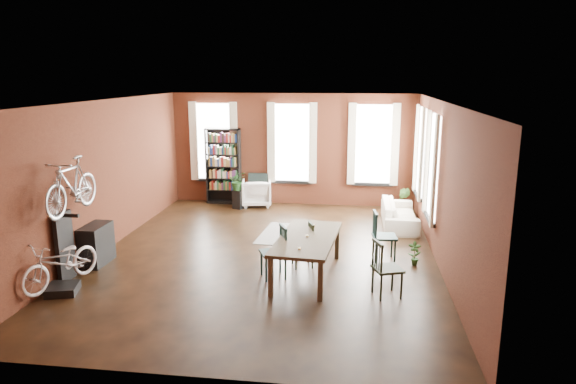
% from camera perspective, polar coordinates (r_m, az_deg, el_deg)
% --- Properties ---
extents(room, '(9.00, 9.04, 3.22)m').
position_cam_1_polar(room, '(10.91, -0.73, 4.61)').
color(room, black).
rests_on(room, ground).
extents(dining_table, '(1.23, 2.33, 0.77)m').
position_cam_1_polar(dining_table, '(9.70, 2.12, -7.18)').
color(dining_table, '#493E2C').
rests_on(dining_table, ground).
extents(dining_chair_a, '(0.60, 0.60, 0.98)m').
position_cam_1_polar(dining_chair_a, '(9.59, -1.65, -6.73)').
color(dining_chair_a, '#1C3D3C').
rests_on(dining_chair_a, ground).
extents(dining_chair_b, '(0.52, 0.52, 0.88)m').
position_cam_1_polar(dining_chair_b, '(10.15, 1.60, -5.92)').
color(dining_chair_b, black).
rests_on(dining_chair_b, ground).
extents(dining_chair_c, '(0.59, 0.59, 0.99)m').
position_cam_1_polar(dining_chair_c, '(8.98, 10.99, -8.35)').
color(dining_chair_c, black).
rests_on(dining_chair_c, ground).
extents(dining_chair_d, '(0.51, 0.51, 1.02)m').
position_cam_1_polar(dining_chair_d, '(10.62, 10.66, -4.87)').
color(dining_chair_d, '#183435').
rests_on(dining_chair_d, ground).
extents(bookshelf, '(1.00, 0.32, 2.20)m').
position_cam_1_polar(bookshelf, '(15.09, -7.18, 2.86)').
color(bookshelf, black).
rests_on(bookshelf, ground).
extents(white_armchair, '(0.95, 0.90, 0.84)m').
position_cam_1_polar(white_armchair, '(14.81, -3.52, 0.06)').
color(white_armchair, white).
rests_on(white_armchair, ground).
extents(cream_sofa, '(0.61, 2.08, 0.81)m').
position_cam_1_polar(cream_sofa, '(13.14, 12.31, -1.95)').
color(cream_sofa, beige).
rests_on(cream_sofa, ground).
extents(striped_rug, '(1.24, 1.84, 0.01)m').
position_cam_1_polar(striped_rug, '(12.26, -0.35, -4.67)').
color(striped_rug, black).
rests_on(striped_rug, ground).
extents(bike_trainer, '(0.61, 0.61, 0.14)m').
position_cam_1_polar(bike_trainer, '(9.88, -23.75, -9.86)').
color(bike_trainer, black).
rests_on(bike_trainer, ground).
extents(bike_wall_rack, '(0.16, 0.60, 1.30)m').
position_cam_1_polar(bike_wall_rack, '(10.24, -23.56, -5.61)').
color(bike_wall_rack, black).
rests_on(bike_wall_rack, ground).
extents(console_table, '(0.40, 0.80, 0.80)m').
position_cam_1_polar(console_table, '(11.00, -20.52, -5.47)').
color(console_table, black).
rests_on(console_table, ground).
extents(plant_stand, '(0.34, 0.34, 0.53)m').
position_cam_1_polar(plant_stand, '(14.59, -5.51, -0.80)').
color(plant_stand, black).
rests_on(plant_stand, ground).
extents(plant_by_sofa, '(0.60, 0.81, 0.32)m').
position_cam_1_polar(plant_by_sofa, '(14.44, 12.58, -1.63)').
color(plant_by_sofa, '#325A24').
rests_on(plant_by_sofa, ground).
extents(plant_small, '(0.29, 0.50, 0.17)m').
position_cam_1_polar(plant_small, '(10.62, 13.84, -7.45)').
color(plant_small, '#275622').
rests_on(plant_small, ground).
extents(bicycle_floor, '(0.78, 0.97, 1.60)m').
position_cam_1_polar(bicycle_floor, '(9.62, -24.12, -5.01)').
color(bicycle_floor, beige).
rests_on(bicycle_floor, bike_trainer).
extents(bicycle_hung, '(0.47, 1.00, 1.66)m').
position_cam_1_polar(bicycle_hung, '(9.77, -23.08, 2.56)').
color(bicycle_hung, '#A5A8AD').
rests_on(bicycle_hung, bike_wall_rack).
extents(plant_on_stand, '(0.62, 0.66, 0.41)m').
position_cam_1_polar(plant_on_stand, '(14.48, -5.62, 1.02)').
color(plant_on_stand, '#235321').
rests_on(plant_on_stand, plant_stand).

